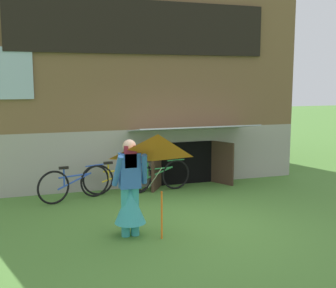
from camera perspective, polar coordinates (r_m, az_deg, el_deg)
name	(u,v)px	position (r m, az deg, el deg)	size (l,w,h in m)	color
ground_plane	(189,225)	(7.93, 2.77, -10.52)	(60.00, 60.00, 0.00)	#4C7F33
log_house	(119,69)	(12.84, -6.38, 9.69)	(8.20, 6.23, 5.75)	#9E998E
person	(130,196)	(7.24, -4.96, -6.75)	(0.61, 0.52, 1.61)	teal
kite	(158,165)	(6.59, -1.29, -2.75)	(1.14, 1.24, 1.59)	orange
bicycle_green	(157,176)	(10.15, -1.44, -4.15)	(1.66, 0.23, 0.76)	black
bicycle_yellow	(119,178)	(10.02, -6.44, -4.40)	(1.64, 0.09, 0.75)	black
bicycle_blue	(75,183)	(9.60, -12.05, -5.04)	(1.60, 0.60, 0.77)	black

